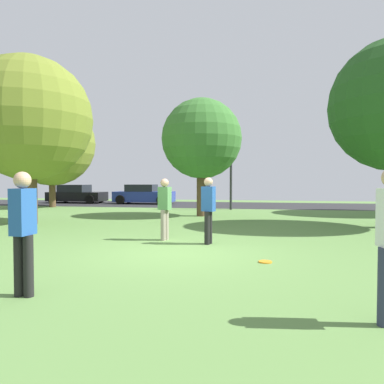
% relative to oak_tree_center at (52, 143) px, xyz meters
% --- Properties ---
extents(ground_plane, '(44.00, 44.00, 0.00)m').
position_rel_oak_tree_center_xyz_m(ground_plane, '(10.61, -12.18, -3.97)').
color(ground_plane, '#5B8442').
extents(road_strip, '(44.00, 6.40, 0.01)m').
position_rel_oak_tree_center_xyz_m(road_strip, '(10.61, 3.82, -3.96)').
color(road_strip, '#28282B').
rests_on(road_strip, ground_plane).
extents(oak_tree_center, '(5.27, 5.27, 6.61)m').
position_rel_oak_tree_center_xyz_m(oak_tree_center, '(0.00, 0.00, 0.00)').
color(oak_tree_center, brown).
rests_on(oak_tree_center, ground_plane).
extents(maple_tree_near, '(3.72, 3.72, 5.46)m').
position_rel_oak_tree_center_xyz_m(maple_tree_near, '(9.97, -3.82, -0.38)').
color(maple_tree_near, brown).
rests_on(maple_tree_near, ground_plane).
extents(maple_tree_far, '(4.70, 4.70, 6.37)m').
position_rel_oak_tree_center_xyz_m(maple_tree_far, '(3.95, -7.89, 0.04)').
color(maple_tree_far, brown).
rests_on(maple_tree_far, ground_plane).
extents(person_thrower, '(0.37, 0.30, 1.72)m').
position_rel_oak_tree_center_xyz_m(person_thrower, '(9.95, -10.60, -3.01)').
color(person_thrower, gray).
rests_on(person_thrower, ground_plane).
extents(person_catcher, '(0.37, 0.30, 1.74)m').
position_rel_oak_tree_center_xyz_m(person_catcher, '(11.22, -10.99, -3.00)').
color(person_catcher, black).
rests_on(person_catcher, ground_plane).
extents(person_walking, '(0.30, 0.34, 1.79)m').
position_rel_oak_tree_center_xyz_m(person_walking, '(9.16, -15.59, -2.97)').
color(person_walking, black).
rests_on(person_walking, ground_plane).
extents(frisbee_disc, '(0.27, 0.27, 0.03)m').
position_rel_oak_tree_center_xyz_m(frisbee_disc, '(12.63, -12.84, -3.95)').
color(frisbee_disc, orange).
rests_on(frisbee_disc, ground_plane).
extents(parked_car_black, '(4.14, 2.02, 1.35)m').
position_rel_oak_tree_center_xyz_m(parked_car_black, '(-0.63, 4.19, -3.35)').
color(parked_car_black, black).
rests_on(parked_car_black, ground_plane).
extents(parked_car_blue, '(4.20, 1.96, 1.38)m').
position_rel_oak_tree_center_xyz_m(parked_car_blue, '(4.60, 4.10, -3.33)').
color(parked_car_blue, '#233893').
rests_on(parked_car_blue, ground_plane).
extents(street_lamp_post, '(0.14, 0.14, 4.50)m').
position_rel_oak_tree_center_xyz_m(street_lamp_post, '(11.08, 0.02, -1.72)').
color(street_lamp_post, '#2D2D33').
rests_on(street_lamp_post, ground_plane).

